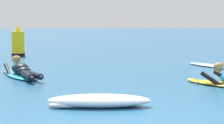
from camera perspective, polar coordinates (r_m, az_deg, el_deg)
ground_plane at (r=15.22m, az=-3.89°, el=0.24°), size 120.00×120.00×0.00m
surfer_far at (r=10.88m, az=-11.67°, el=-1.23°), size 1.17×2.51×0.54m
drifting_surfboard at (r=13.38m, az=12.83°, el=-0.45°), size 1.09×2.04×0.16m
whitewater_mid_right at (r=7.01m, az=-1.66°, el=-5.10°), size 1.71×0.78×0.21m
channel_marker_buoy at (r=17.19m, az=-12.12°, el=2.35°), size 0.50×0.50×1.18m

